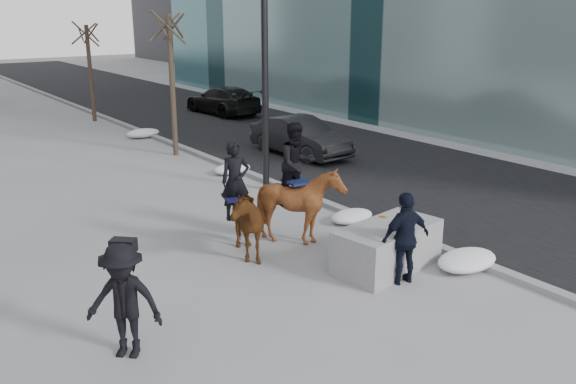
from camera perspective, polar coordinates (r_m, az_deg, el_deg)
ground at (r=11.48m, az=3.56°, el=-8.59°), size 120.00×120.00×0.00m
road at (r=23.09m, az=1.22°, el=4.49°), size 8.00×90.00×0.01m
curb at (r=20.97m, az=-7.53°, el=3.23°), size 0.25×90.00×0.12m
planter at (r=12.13m, az=9.28°, el=-5.09°), size 2.35×1.43×0.88m
car_near at (r=21.22m, az=1.13°, el=5.21°), size 1.67×4.11×1.33m
car_far at (r=30.05m, az=-6.12°, el=8.55°), size 2.16×4.74×1.34m
tree_near at (r=21.31m, az=-10.81°, el=10.36°), size 1.20×1.20×5.29m
tree_far at (r=29.08m, az=-18.04°, el=10.92°), size 1.20×1.20×4.72m
mounted_left at (r=12.49m, az=-4.56°, el=-2.09°), size 1.33×2.00×2.38m
mounted_right at (r=13.09m, az=1.11°, el=-0.36°), size 1.51×1.67×2.64m
feeder at (r=11.41m, az=10.92°, el=-4.27°), size 1.08×0.93×1.75m
camera_crew at (r=9.21m, az=-15.11°, el=-9.78°), size 1.27×1.25×1.75m
lamppost at (r=16.51m, az=-1.97°, el=17.04°), size 0.25×1.67×9.09m
snow_piles at (r=17.51m, az=-2.18°, el=1.01°), size 1.39×16.70×0.35m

